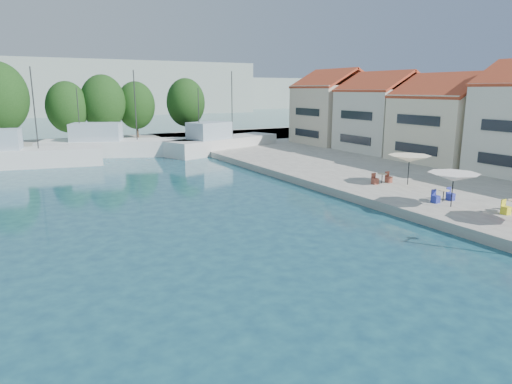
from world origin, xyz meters
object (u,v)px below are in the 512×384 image
trawler_03 (118,146)px  umbrella_white (454,177)px  trawler_04 (221,144)px  trawler_02 (18,156)px  umbrella_cream (409,159)px

trawler_03 → umbrella_white: 38.80m
trawler_03 → trawler_04: same height
trawler_02 → trawler_04: 22.42m
trawler_02 → trawler_03: size_ratio=0.83×
trawler_02 → trawler_04: size_ratio=0.97×
trawler_02 → trawler_04: (22.42, 0.34, -0.00)m
umbrella_white → trawler_04: bearing=90.2°
trawler_04 → umbrella_cream: size_ratio=5.19×
trawler_02 → umbrella_white: bearing=-45.9°
trawler_02 → trawler_03: same height
trawler_02 → trawler_03: bearing=29.2°
trawler_03 → umbrella_cream: bearing=-43.8°
trawler_04 → umbrella_white: bearing=-109.3°
umbrella_white → trawler_03: bearing=108.0°
trawler_03 → umbrella_white: trawler_03 is taller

